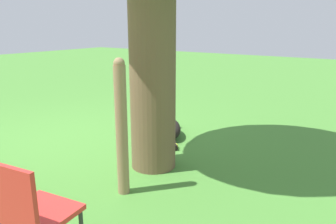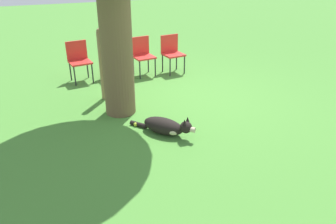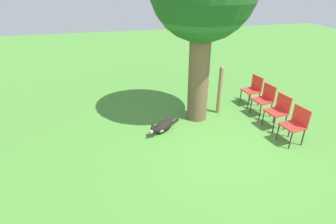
# 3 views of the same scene
# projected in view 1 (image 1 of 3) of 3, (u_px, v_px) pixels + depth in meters

# --- Properties ---
(ground_plane) EXTENTS (30.00, 30.00, 0.00)m
(ground_plane) POSITION_uv_depth(u_px,v_px,m) (80.00, 146.00, 4.53)
(ground_plane) COLOR #478433
(dog) EXTENTS (0.92, 0.79, 0.36)m
(dog) POSITION_uv_depth(u_px,v_px,m) (170.00, 127.00, 4.96)
(dog) COLOR black
(dog) RESTS_ON ground_plane
(fence_post) EXTENTS (0.12, 0.12, 1.34)m
(fence_post) POSITION_uv_depth(u_px,v_px,m) (122.00, 128.00, 3.11)
(fence_post) COLOR #937551
(fence_post) RESTS_ON ground_plane
(red_chair_3) EXTENTS (0.48, 0.49, 0.85)m
(red_chair_3) POSITION_uv_depth(u_px,v_px,m) (28.00, 211.00, 2.05)
(red_chair_3) COLOR red
(red_chair_3) RESTS_ON ground_plane
(tennis_ball) EXTENTS (0.07, 0.07, 0.07)m
(tennis_ball) POSITION_uv_depth(u_px,v_px,m) (176.00, 146.00, 4.45)
(tennis_ball) COLOR #CCE033
(tennis_ball) RESTS_ON ground_plane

